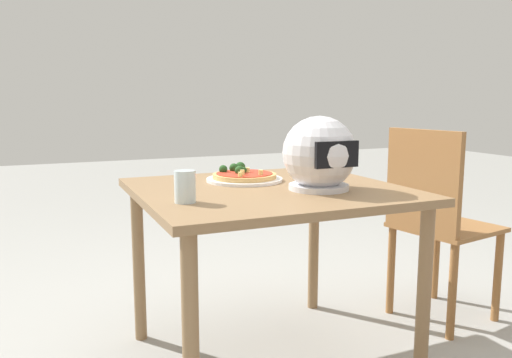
{
  "coord_description": "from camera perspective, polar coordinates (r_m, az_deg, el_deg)",
  "views": [
    {
      "loc": [
        0.81,
        1.76,
        1.04
      ],
      "look_at": [
        0.01,
        -0.09,
        0.72
      ],
      "focal_mm": 36.44,
      "sensor_mm": 36.0,
      "label": 1
    }
  ],
  "objects": [
    {
      "name": "pizza_plate",
      "position": [
        2.11,
        -1.28,
        -0.06
      ],
      "size": [
        0.31,
        0.31,
        0.01
      ],
      "primitive_type": "cylinder",
      "color": "white",
      "rests_on": "dining_table"
    },
    {
      "name": "drinking_glass",
      "position": [
        1.69,
        -7.8,
        -0.83
      ],
      "size": [
        0.07,
        0.07,
        0.1
      ],
      "primitive_type": "cylinder",
      "color": "silver",
      "rests_on": "dining_table"
    },
    {
      "name": "chair_side",
      "position": [
        2.5,
        19.01,
        -3.8
      ],
      "size": [
        0.47,
        0.47,
        0.9
      ],
      "color": "#996638",
      "rests_on": "ground"
    },
    {
      "name": "motorcycle_helmet",
      "position": [
        1.92,
        6.98,
        2.67
      ],
      "size": [
        0.27,
        0.27,
        0.27
      ],
      "color": "silver",
      "rests_on": "dining_table"
    },
    {
      "name": "dining_table",
      "position": [
        1.98,
        1.36,
        -3.36
      ],
      "size": [
        0.97,
        0.9,
        0.7
      ],
      "color": "olive",
      "rests_on": "ground"
    },
    {
      "name": "pizza",
      "position": [
        2.12,
        -1.42,
        0.51
      ],
      "size": [
        0.26,
        0.26,
        0.06
      ],
      "color": "tan",
      "rests_on": "pizza_plate"
    }
  ]
}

